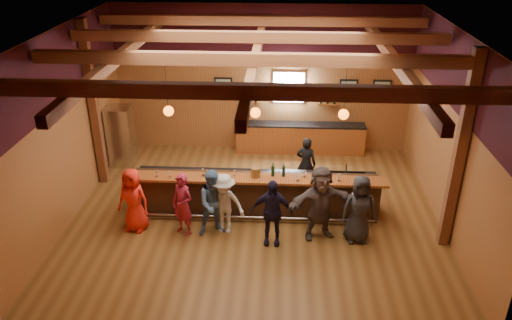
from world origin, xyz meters
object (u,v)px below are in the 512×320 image
object	(u,v)px
bar_counter	(256,192)
customer_redvest	(183,204)
customer_dark	(359,209)
ice_bucket	(256,172)
customer_white	(224,204)
bottle_a	(273,171)
stainless_fridge	(121,136)
customer_brown	(320,203)
customer_denim	(215,203)
bartender	(306,163)
back_bar_cabinet	(300,138)
customer_orange	(133,200)
customer_navy	(272,212)

from	to	relation	value
bar_counter	customer_redvest	xyz separation A→B (m)	(-1.64, -1.08, 0.25)
customer_dark	ice_bucket	xyz separation A→B (m)	(-2.38, 0.88, 0.41)
customer_white	customer_dark	size ratio (longest dim) A/B	0.92
customer_white	bottle_a	size ratio (longest dim) A/B	4.34
stainless_fridge	customer_brown	size ratio (longest dim) A/B	1.00
customer_denim	customer_dark	xyz separation A→B (m)	(3.28, -0.11, 0.01)
bartender	back_bar_cabinet	bearing A→B (deg)	-69.63
bar_counter	customer_white	size ratio (longest dim) A/B	4.19
customer_brown	ice_bucket	bearing A→B (deg)	135.60
bartender	bottle_a	world-z (taller)	bartender
customer_orange	customer_white	distance (m)	2.12
customer_white	customer_dark	distance (m)	3.08
customer_redvest	customer_white	distance (m)	0.95
customer_orange	bottle_a	xyz separation A→B (m)	(3.22, 0.76, 0.46)
stainless_fridge	customer_orange	bearing A→B (deg)	-69.20
customer_denim	customer_brown	distance (m)	2.42
back_bar_cabinet	customer_denim	distance (m)	5.07
bar_counter	customer_brown	bearing A→B (deg)	-34.72
back_bar_cabinet	customer_white	distance (m)	4.92
bar_counter	customer_navy	size ratio (longest dim) A/B	3.92
customer_navy	customer_dark	xyz separation A→B (m)	(1.96, 0.22, 0.01)
customer_orange	bottle_a	distance (m)	3.34
customer_brown	bottle_a	world-z (taller)	customer_brown
customer_navy	bottle_a	world-z (taller)	customer_navy
customer_brown	ice_bucket	xyz separation A→B (m)	(-1.51, 0.78, 0.33)
stainless_fridge	bar_counter	bearing A→B (deg)	-30.76
stainless_fridge	back_bar_cabinet	bearing A→B (deg)	11.93
customer_navy	bartender	size ratio (longest dim) A/B	1.07
customer_navy	ice_bucket	world-z (taller)	customer_navy
customer_navy	customer_dark	size ratio (longest dim) A/B	0.98
stainless_fridge	customer_navy	size ratio (longest dim) A/B	1.12
back_bar_cabinet	bottle_a	bearing A→B (deg)	-101.60
customer_navy	bottle_a	bearing A→B (deg)	92.44
stainless_fridge	ice_bucket	xyz separation A→B (m)	(4.11, -2.72, 0.33)
back_bar_cabinet	customer_redvest	size ratio (longest dim) A/B	2.60
customer_brown	ice_bucket	distance (m)	1.74
customer_redvest	customer_denim	size ratio (longest dim) A/B	0.95
customer_redvest	customer_dark	xyz separation A→B (m)	(4.02, -0.07, 0.05)
bar_counter	stainless_fridge	world-z (taller)	stainless_fridge
ice_bucket	customer_redvest	bearing A→B (deg)	-153.61
customer_navy	ice_bucket	xyz separation A→B (m)	(-0.42, 1.10, 0.43)
customer_white	customer_navy	bearing A→B (deg)	-9.99
stainless_fridge	customer_orange	world-z (taller)	stainless_fridge
ice_bucket	customer_brown	bearing A→B (deg)	-27.23
bar_counter	customer_navy	xyz separation A→B (m)	(0.41, -1.36, 0.28)
bar_counter	bartender	bearing A→B (deg)	44.21
customer_orange	customer_white	world-z (taller)	customer_orange
bar_counter	customer_navy	distance (m)	1.45
stainless_fridge	customer_denim	size ratio (longest dim) A/B	1.11
bar_counter	customer_redvest	bearing A→B (deg)	-146.64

